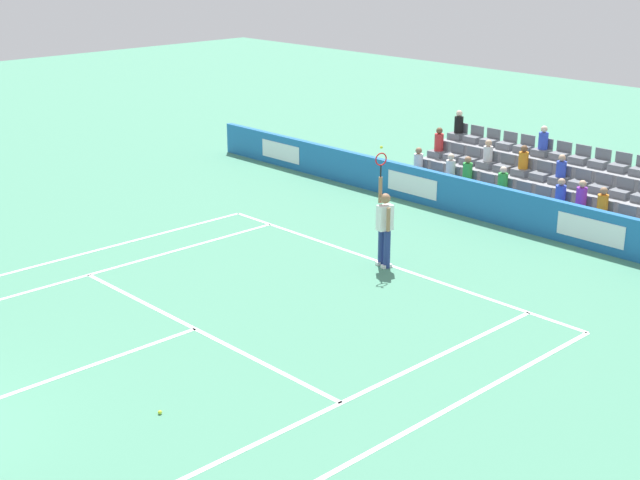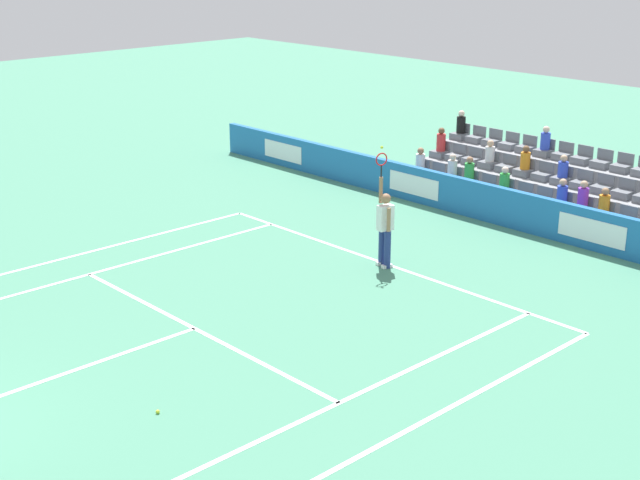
# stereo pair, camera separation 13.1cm
# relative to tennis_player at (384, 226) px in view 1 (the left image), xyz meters

# --- Properties ---
(line_baseline) EXTENTS (10.97, 0.10, 0.01)m
(line_baseline) POSITION_rel_tennis_player_xyz_m (0.16, -0.14, -0.99)
(line_baseline) COLOR white
(line_baseline) RESTS_ON ground
(line_service) EXTENTS (8.23, 0.10, 0.01)m
(line_service) POSITION_rel_tennis_player_xyz_m (0.16, 5.35, -0.99)
(line_service) COLOR white
(line_service) RESTS_ON ground
(line_centre_service) EXTENTS (0.10, 6.40, 0.01)m
(line_centre_service) POSITION_rel_tennis_player_xyz_m (0.16, 8.55, -0.99)
(line_centre_service) COLOR white
(line_centre_service) RESTS_ON ground
(line_singles_sideline_left) EXTENTS (0.10, 11.89, 0.01)m
(line_singles_sideline_left) POSITION_rel_tennis_player_xyz_m (4.27, 5.81, -0.99)
(line_singles_sideline_left) COLOR white
(line_singles_sideline_left) RESTS_ON ground
(line_singles_sideline_right) EXTENTS (0.10, 11.89, 0.01)m
(line_singles_sideline_right) POSITION_rel_tennis_player_xyz_m (-3.96, 5.81, -0.99)
(line_singles_sideline_right) COLOR white
(line_singles_sideline_right) RESTS_ON ground
(line_doubles_sideline_left) EXTENTS (0.10, 11.89, 0.01)m
(line_doubles_sideline_left) POSITION_rel_tennis_player_xyz_m (5.64, 5.81, -0.99)
(line_doubles_sideline_left) COLOR white
(line_doubles_sideline_left) RESTS_ON ground
(line_doubles_sideline_right) EXTENTS (0.10, 11.89, 0.01)m
(line_doubles_sideline_right) POSITION_rel_tennis_player_xyz_m (-5.33, 5.81, -0.99)
(line_doubles_sideline_right) COLOR white
(line_doubles_sideline_right) RESTS_ON ground
(line_centre_mark) EXTENTS (0.10, 0.20, 0.01)m
(line_centre_mark) POSITION_rel_tennis_player_xyz_m (0.16, -0.04, -0.99)
(line_centre_mark) COLOR white
(line_centre_mark) RESTS_ON ground
(sponsor_barrier) EXTENTS (23.14, 0.22, 1.03)m
(sponsor_barrier) POSITION_rel_tennis_player_xyz_m (0.16, -4.63, -0.48)
(sponsor_barrier) COLOR #1E66AD
(sponsor_barrier) RESTS_ON ground
(tennis_player) EXTENTS (0.51, 0.41, 2.85)m
(tennis_player) POSITION_rel_tennis_player_xyz_m (0.00, 0.00, 0.00)
(tennis_player) COLOR navy
(tennis_player) RESTS_ON ground
(stadium_stand) EXTENTS (8.06, 2.85, 2.18)m
(stadium_stand) POSITION_rel_tennis_player_xyz_m (0.17, -6.93, -0.44)
(stadium_stand) COLOR gray
(stadium_stand) RESTS_ON ground
(loose_tennis_ball) EXTENTS (0.07, 0.07, 0.07)m
(loose_tennis_ball) POSITION_rel_tennis_player_xyz_m (-2.17, 7.76, -0.96)
(loose_tennis_ball) COLOR #D1E533
(loose_tennis_ball) RESTS_ON ground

